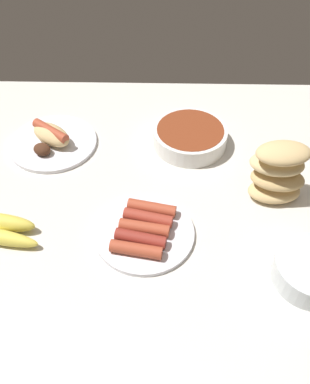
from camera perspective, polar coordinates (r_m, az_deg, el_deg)
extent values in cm
cube|color=silver|center=(100.57, -1.49, -0.38)|extent=(120.00, 90.00, 3.00)
ellipsoid|color=#E5D14C|center=(96.31, -19.89, -3.78)|extent=(15.83, 5.74, 3.96)
cylinder|color=white|center=(110.37, 4.65, 7.29)|extent=(18.75, 18.75, 4.67)
cylinder|color=maroon|center=(109.16, 4.71, 8.08)|extent=(16.87, 16.87, 1.00)
ellipsoid|color=#DBB77A|center=(100.53, 15.49, 0.16)|extent=(12.19, 8.11, 3.60)
ellipsoid|color=tan|center=(98.28, 15.92, 1.73)|extent=(12.60, 8.82, 3.60)
ellipsoid|color=#E5C689|center=(96.09, 15.91, 3.49)|extent=(12.43, 8.51, 3.60)
ellipsoid|color=#DBB77A|center=(93.68, 16.67, 4.96)|extent=(12.55, 8.72, 3.60)
cylinder|color=white|center=(90.68, -1.42, -5.47)|extent=(21.06, 21.06, 1.00)
cylinder|color=#AD472D|center=(86.01, -2.54, -7.62)|extent=(10.76, 4.37, 2.59)
cylinder|color=maroon|center=(87.61, -1.98, -6.16)|extent=(10.78, 4.75, 2.59)
cylinder|color=#AD472D|center=(89.27, -1.44, -4.76)|extent=(10.77, 4.39, 2.59)
cylinder|color=#9E3828|center=(90.99, -0.93, -3.42)|extent=(10.79, 4.91, 2.59)
cylinder|color=#AD472D|center=(92.77, -0.44, -2.12)|extent=(10.78, 4.71, 2.59)
cylinder|color=white|center=(114.13, -13.35, 6.37)|extent=(22.32, 22.32, 1.00)
ellipsoid|color=#DBB77A|center=(112.45, -13.58, 7.41)|extent=(12.70, 11.60, 4.40)
cylinder|color=#AD472D|center=(111.72, -13.69, 7.89)|extent=(10.09, 8.37, 2.40)
ellipsoid|color=#472819|center=(109.82, -14.75, 5.49)|extent=(5.45, 5.03, 2.80)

